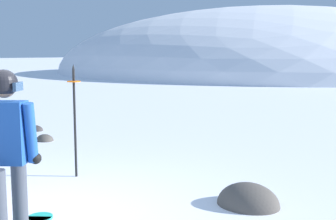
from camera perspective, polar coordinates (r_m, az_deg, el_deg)
name	(u,v)px	position (r m, az deg, el deg)	size (l,w,h in m)	color
ridge_peak_main	(258,73)	(43.00, 11.88, 4.87)	(40.15, 36.13, 12.26)	white
snowboarder_main	(4,155)	(4.29, -20.89, -5.64)	(1.07, 1.63, 1.71)	#23B7A3
piste_marker_near	(75,113)	(6.57, -12.27, -0.34)	(0.20, 0.20, 1.71)	black
rock_dark	(248,205)	(5.52, 10.55, -12.27)	(0.79, 0.67, 0.55)	#4C4742
rock_mid	(45,141)	(9.61, -16.01, -3.93)	(0.40, 0.34, 0.28)	#4C4742
rock_small	(36,131)	(10.91, -17.10, -2.63)	(0.37, 0.31, 0.26)	#383333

